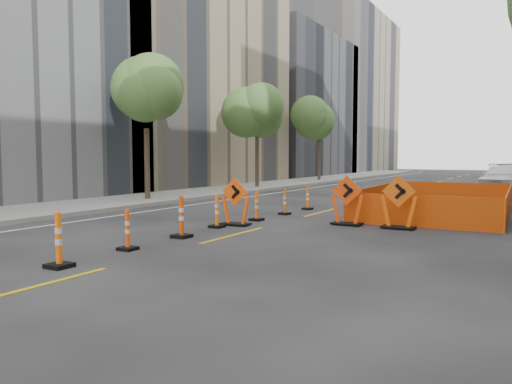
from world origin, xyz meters
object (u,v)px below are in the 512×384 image
Objects in this scene: chevron_sign_left at (235,201)px; parked_car_near at (503,178)px; channelizer_3 at (127,229)px; channelizer_4 at (181,216)px; channelizer_2 at (59,239)px; channelizer_8 at (308,198)px; chevron_sign_right at (399,202)px; channelizer_5 at (217,211)px; channelizer_7 at (285,202)px; parked_car_far at (511,173)px; chevron_sign_center at (347,200)px; channelizer_6 at (257,206)px.

chevron_sign_left is 0.30× the size of parked_car_near.
channelizer_3 is 0.85× the size of channelizer_4.
channelizer_8 is (-0.03, 11.52, -0.08)m from channelizer_2.
chevron_sign_right is (4.29, 8.14, 0.23)m from channelizer_2.
chevron_sign_right is (4.64, 2.38, 0.28)m from channelizer_5.
parked_car_far is at bearing 77.68° from channelizer_7.
channelizer_5 reaches higher than channelizer_8.
channelizer_7 is 3.18m from chevron_sign_center.
chevron_sign_left is (0.21, 0.68, 0.23)m from channelizer_5.
channelizer_7 is 1.01× the size of channelizer_8.
chevron_sign_left reaches higher than channelizer_2.
chevron_sign_center reaches higher than channelizer_8.
channelizer_5 is at bearing -153.45° from chevron_sign_center.
chevron_sign_left is 0.94× the size of chevron_sign_right.
parked_car_far is at bearing 78.38° from channelizer_6.
chevron_sign_center is at bearing -92.95° from parked_car_near.
channelizer_2 is 1.18× the size of channelizer_8.
channelizer_5 reaches higher than channelizer_6.
channelizer_4 is 1.19× the size of channelizer_7.
chevron_sign_right is at bearing -11.35° from chevron_sign_center.
chevron_sign_center is 17.34m from parked_car_near.
channelizer_8 is at bearing 89.21° from channelizer_4.
channelizer_7 is 0.60× the size of chevron_sign_right.
chevron_sign_center is at bearing 37.61° from channelizer_5.
channelizer_2 is 25.88m from parked_car_near.
chevron_sign_right reaches higher than channelizer_8.
channelizer_8 is 4.38m from chevron_sign_center.
chevron_sign_right reaches higher than channelizer_5.
parked_car_far is (3.05, 28.30, -0.02)m from chevron_sign_center.
channelizer_4 reaches higher than channelizer_3.
channelizer_8 is 5.49m from chevron_sign_right.
channelizer_3 is 0.60× the size of chevron_sign_right.
parked_car_far is at bearing 72.78° from chevron_sign_center.
chevron_sign_center is (2.86, 0.47, 0.26)m from channelizer_6.
channelizer_4 is 5.76m from channelizer_7.
channelizer_6 is at bearing 89.88° from channelizer_3.
channelizer_2 is 1.16× the size of channelizer_3.
channelizer_6 is at bearing -101.43° from parked_car_near.
chevron_sign_left reaches higher than channelizer_7.
parked_car_near is (6.05, 17.51, 0.34)m from channelizer_6.
chevron_sign_right is at bearing 27.14° from channelizer_5.
channelizer_6 is 0.20× the size of parked_car_near.
channelizer_6 is (0.02, 3.84, -0.06)m from channelizer_4.
channelizer_7 is at bearing 85.71° from channelizer_5.
channelizer_8 is 25.60m from parked_car_far.
parked_car_near is at bearing 74.14° from channelizer_4.
parked_car_near is at bearing 70.95° from channelizer_6.
channelizer_4 reaches higher than channelizer_6.
channelizer_6 is at bearing -122.98° from parked_car_far.
channelizer_4 is at bearing -98.23° from parked_car_near.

